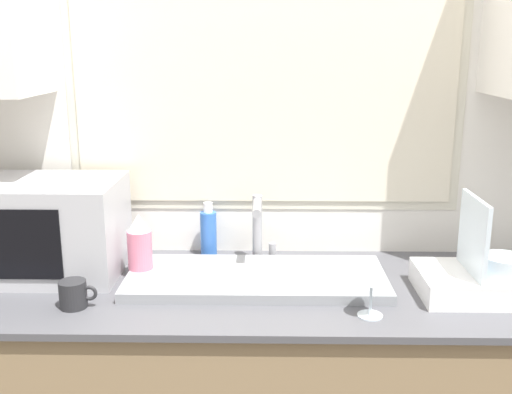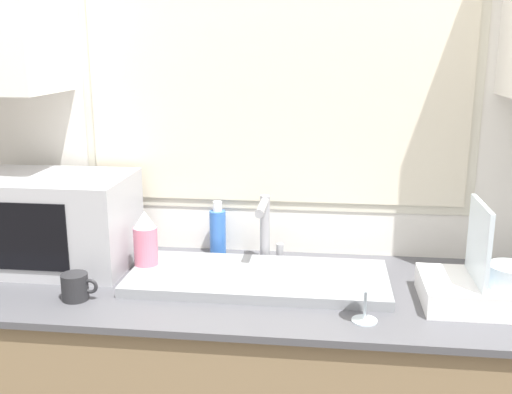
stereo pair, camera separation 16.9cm
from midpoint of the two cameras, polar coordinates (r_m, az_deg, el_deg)
name	(u,v)px [view 2 (the right image)]	position (r m, az deg, el deg)	size (l,w,h in m)	color
wall_back	(276,111)	(1.98, 4.35, 8.15)	(6.00, 0.38, 2.60)	silver
sink_basin	(258,278)	(1.82, 2.87, -7.77)	(0.78, 0.33, 0.03)	gray
faucet	(265,224)	(1.93, 3.41, -2.62)	(0.08, 0.18, 0.22)	#99999E
microwave	(51,221)	(2.00, -16.68, -2.25)	(0.51, 0.33, 0.30)	#B2B2B7
dish_rack	(479,285)	(1.79, 23.10, -7.81)	(0.29, 0.24, 0.29)	white
spray_bottle	(146,244)	(1.88, -7.96, -4.46)	(0.07, 0.07, 0.20)	#D8728C
soap_bottle	(218,231)	(2.03, -1.29, -3.32)	(0.06, 0.06, 0.19)	blue
mug_near_sink	(76,287)	(1.75, -14.17, -8.34)	(0.10, 0.07, 0.08)	#262628
wine_glass	(366,276)	(1.58, 13.54, -7.42)	(0.07, 0.07, 0.17)	silver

